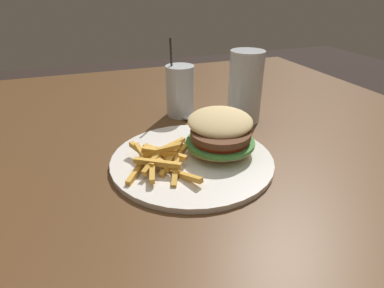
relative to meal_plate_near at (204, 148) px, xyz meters
The scene contains 5 objects.
dining_table 0.16m from the meal_plate_near, 110.18° to the left, with size 1.39×1.27×0.74m.
meal_plate_near is the anchor object (origin of this frame).
beer_glass 0.23m from the meal_plate_near, 42.39° to the left, with size 0.08×0.08×0.17m.
juice_glass 0.24m from the meal_plate_near, 83.05° to the left, with size 0.07×0.07×0.19m.
spoon 0.19m from the meal_plate_near, 75.11° to the left, with size 0.12×0.13×0.01m.
Camera 1 is at (-0.16, -0.61, 1.05)m, focal length 30.00 mm.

